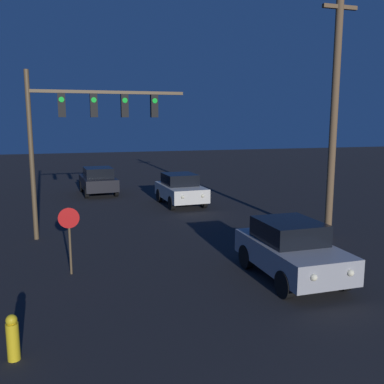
% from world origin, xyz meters
% --- Properties ---
extents(car_near, '(2.01, 4.00, 1.69)m').
position_xyz_m(car_near, '(2.04, 8.38, 0.87)').
color(car_near, '#99999E').
rests_on(car_near, ground_plane).
extents(car_mid, '(2.13, 4.05, 1.69)m').
position_xyz_m(car_mid, '(1.84, 19.94, 0.87)').
color(car_mid, beige).
rests_on(car_mid, ground_plane).
extents(car_far, '(2.20, 4.08, 1.69)m').
position_xyz_m(car_far, '(-2.21, 24.64, 0.87)').
color(car_far, black).
rests_on(car_far, ground_plane).
extents(traffic_signal_mast, '(6.02, 0.30, 6.42)m').
position_xyz_m(traffic_signal_mast, '(-3.45, 14.92, 4.52)').
color(traffic_signal_mast, brown).
rests_on(traffic_signal_mast, ground_plane).
extents(stop_sign, '(0.62, 0.07, 2.04)m').
position_xyz_m(stop_sign, '(-4.12, 10.55, 1.40)').
color(stop_sign, brown).
rests_on(stop_sign, ground_plane).
extents(utility_pole, '(1.40, 0.28, 9.58)m').
position_xyz_m(utility_pole, '(5.64, 11.83, 4.92)').
color(utility_pole, brown).
rests_on(utility_pole, ground_plane).
extents(fire_hydrant, '(0.24, 0.24, 0.93)m').
position_xyz_m(fire_hydrant, '(-5.28, 6.02, 0.46)').
color(fire_hydrant, gold).
rests_on(fire_hydrant, ground_plane).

